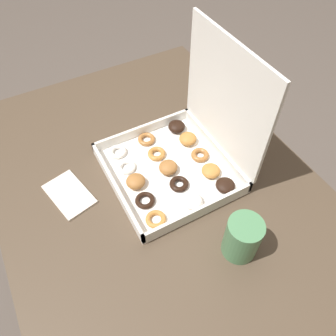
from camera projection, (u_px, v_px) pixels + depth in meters
The scene contains 5 objects.
ground_plane at pixel (161, 286), 1.45m from camera, with size 8.00×8.00×0.00m, color #564C44.
dining_table at pixel (157, 208), 0.94m from camera, with size 1.08×0.78×0.77m.
donut_box at pixel (187, 147), 0.84m from camera, with size 0.32×0.31×0.34m.
coffee_mug at pixel (242, 238), 0.69m from camera, with size 0.08×0.08×0.11m.
paper_napkin at pixel (69, 194), 0.82m from camera, with size 0.15×0.11×0.01m.
Camera 1 is at (0.46, -0.21, 1.46)m, focal length 35.00 mm.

